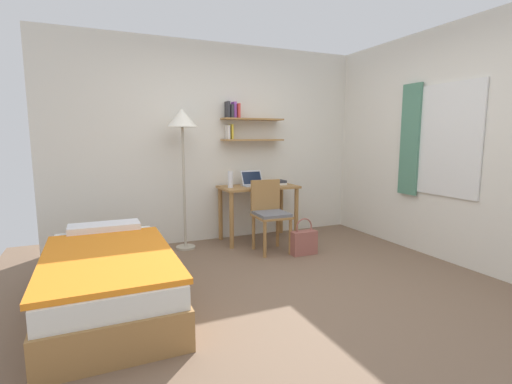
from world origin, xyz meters
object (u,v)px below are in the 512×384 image
Objects in this scene: desk_chair at (270,212)px; book_stack at (279,182)px; bed at (109,278)px; water_bottle at (230,179)px; standing_lamp at (182,127)px; laptop at (253,182)px; desk at (258,197)px; handbag at (304,242)px.

desk_chair is 0.71m from book_stack.
bed is 8.78× the size of book_stack.
water_bottle is at bearing 126.49° from desk_chair.
standing_lamp is 5.81× the size of laptop.
desk_chair is at bearing 24.50° from bed.
desk is 0.48m from water_bottle.
desk_chair is 0.62m from laptop.
laptop reaches higher than bed.
handbag is (1.23, -0.81, -1.35)m from standing_lamp.
desk is at bearing 82.33° from desk_chair.
water_bottle reaches higher than book_stack.
standing_lamp is 0.88m from water_bottle.
standing_lamp is at bearing 178.99° from desk.
standing_lamp is at bearing 55.27° from bed.
book_stack reaches higher than handbag.
handbag is at bearing -49.81° from water_bottle.
handbag is (-0.08, -0.82, -0.62)m from book_stack.
water_bottle is at bearing -4.85° from standing_lamp.
desk_chair is 1.97× the size of handbag.
standing_lamp is 2.00m from handbag.
handbag is at bearing -33.39° from standing_lamp.
handbag is at bearing 14.17° from bed.
water_bottle reaches higher than desk_chair.
standing_lamp is at bearing -178.11° from laptop.
water_bottle is at bearing 40.56° from bed.
bed is 2.38m from desk.
book_stack is 1.03m from handbag.
book_stack reaches higher than desk.
desk_chair is 4.04× the size of book_stack.
standing_lamp is (-0.93, 0.51, 1.02)m from desk_chair.
desk is 0.51m from desk_chair.
laptop is 1.10m from handbag.
handbag is (0.30, -0.30, -0.33)m from desk_chair.
desk reaches higher than bed.
standing_lamp is at bearing 175.15° from water_bottle.
laptop is 1.39× the size of book_stack.
standing_lamp reaches higher than handbag.
standing_lamp is 1.17m from laptop.
handbag is (0.24, -0.79, -0.44)m from desk.
book_stack is (0.38, -0.02, -0.02)m from laptop.
desk is at bearing 34.75° from bed.
bed is at bearing -148.80° from book_stack.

